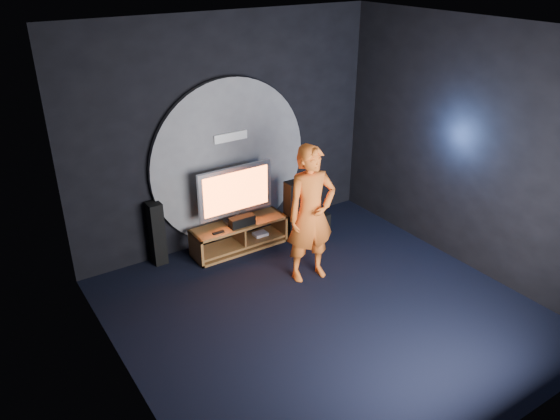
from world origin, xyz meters
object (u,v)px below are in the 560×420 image
at_px(tower_speaker_right, 292,211).
at_px(tv, 236,192).
at_px(media_console, 240,237).
at_px(subwoofer, 319,222).
at_px(tower_speaker_left, 157,233).
at_px(player, 311,214).

bearing_deg(tower_speaker_right, tv, 165.59).
bearing_deg(tv, media_console, -84.35).
height_order(media_console, subwoofer, media_console).
height_order(media_console, tower_speaker_left, tower_speaker_left).
bearing_deg(media_console, subwoofer, -7.68).
distance_m(tv, player, 1.38).
distance_m(tower_speaker_left, player, 2.31).
height_order(tower_speaker_right, subwoofer, tower_speaker_right).
distance_m(media_console, tower_speaker_left, 1.28).
xyz_separation_m(media_console, subwoofer, (1.40, -0.19, -0.04)).
distance_m(tower_speaker_right, subwoofer, 0.62).
height_order(tower_speaker_right, player, player).
distance_m(media_console, tv, 0.75).
distance_m(tower_speaker_left, tower_speaker_right, 2.14).
distance_m(tv, tower_speaker_left, 1.31).
xyz_separation_m(media_console, tower_speaker_left, (-1.21, 0.30, 0.29)).
relative_size(tower_speaker_left, subwoofer, 3.16).
xyz_separation_m(media_console, tv, (-0.01, 0.07, 0.75)).
height_order(tv, player, player).
height_order(tv, tower_speaker_left, tv).
bearing_deg(player, subwoofer, 55.67).
bearing_deg(subwoofer, tower_speaker_left, 169.41).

